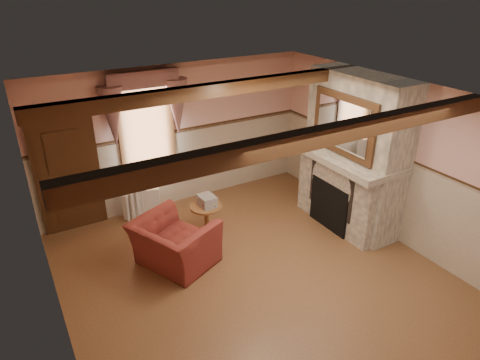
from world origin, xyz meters
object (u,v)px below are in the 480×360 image
oil_lamp (337,141)px  mantel_clock (324,137)px  bowl (343,149)px  side_table (207,219)px  armchair (174,243)px  radiator (142,203)px

oil_lamp → mantel_clock: bearing=90.0°
bowl → mantel_clock: bearing=90.0°
side_table → mantel_clock: bearing=-7.9°
side_table → oil_lamp: bearing=-15.9°
armchair → radiator: (0.02, 1.73, -0.09)m
side_table → oil_lamp: (2.33, -0.66, 1.29)m
side_table → radiator: size_ratio=0.83×
bowl → mantel_clock: mantel_clock is taller
side_table → radiator: (-0.84, 1.13, 0.02)m
armchair → oil_lamp: size_ratio=4.28×
oil_lamp → radiator: bearing=150.4°
radiator → oil_lamp: size_ratio=2.50×
side_table → mantel_clock: 2.66m
radiator → mantel_clock: size_ratio=2.92×
armchair → oil_lamp: 3.39m
armchair → side_table: size_ratio=2.07×
bowl → oil_lamp: (0.00, 0.19, 0.10)m
armchair → mantel_clock: bearing=-109.4°
bowl → oil_lamp: size_ratio=1.21×
radiator → mantel_clock: bearing=-4.6°
side_table → bowl: bowl is taller
side_table → mantel_clock: mantel_clock is taller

